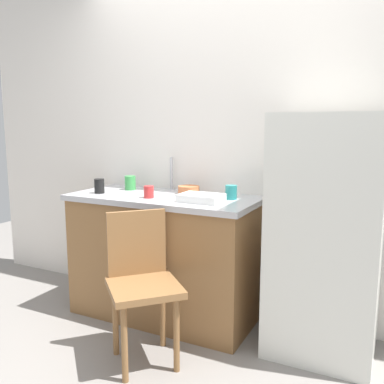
{
  "coord_description": "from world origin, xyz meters",
  "views": [
    {
      "loc": [
        1.07,
        -1.89,
        1.41
      ],
      "look_at": [
        -0.18,
        0.6,
        0.95
      ],
      "focal_mm": 39.01,
      "sensor_mm": 36.0,
      "label": 1
    }
  ],
  "objects_px": {
    "refrigerator": "(326,236)",
    "chair": "(142,279)",
    "cup_black": "(99,186)",
    "cup_green": "(130,183)",
    "cup_teal": "(231,192)",
    "cup_red": "(149,192)",
    "dish_tray": "(201,198)",
    "terracotta_bowl": "(189,190)"
  },
  "relations": [
    {
      "from": "dish_tray",
      "to": "cup_green",
      "type": "distance_m",
      "value": 0.74
    },
    {
      "from": "dish_tray",
      "to": "terracotta_bowl",
      "type": "xyz_separation_m",
      "value": [
        -0.21,
        0.23,
        0.0
      ]
    },
    {
      "from": "chair",
      "to": "terracotta_bowl",
      "type": "height_order",
      "value": "terracotta_bowl"
    },
    {
      "from": "cup_green",
      "to": "cup_teal",
      "type": "distance_m",
      "value": 0.85
    },
    {
      "from": "terracotta_bowl",
      "to": "cup_teal",
      "type": "bearing_deg",
      "value": -9.0
    },
    {
      "from": "cup_green",
      "to": "cup_red",
      "type": "xyz_separation_m",
      "value": [
        0.32,
        -0.24,
        -0.01
      ]
    },
    {
      "from": "refrigerator",
      "to": "dish_tray",
      "type": "xyz_separation_m",
      "value": [
        -0.78,
        -0.12,
        0.19
      ]
    },
    {
      "from": "cup_green",
      "to": "cup_red",
      "type": "bearing_deg",
      "value": -36.73
    },
    {
      "from": "refrigerator",
      "to": "cup_red",
      "type": "bearing_deg",
      "value": -172.6
    },
    {
      "from": "cup_teal",
      "to": "cup_red",
      "type": "bearing_deg",
      "value": -158.33
    },
    {
      "from": "cup_teal",
      "to": "chair",
      "type": "bearing_deg",
      "value": -115.69
    },
    {
      "from": "cup_teal",
      "to": "terracotta_bowl",
      "type": "bearing_deg",
      "value": 171.0
    },
    {
      "from": "cup_black",
      "to": "refrigerator",
      "type": "bearing_deg",
      "value": 5.32
    },
    {
      "from": "refrigerator",
      "to": "terracotta_bowl",
      "type": "height_order",
      "value": "refrigerator"
    },
    {
      "from": "cup_red",
      "to": "refrigerator",
      "type": "bearing_deg",
      "value": 7.4
    },
    {
      "from": "cup_green",
      "to": "cup_teal",
      "type": "relative_size",
      "value": 1.14
    },
    {
      "from": "refrigerator",
      "to": "chair",
      "type": "bearing_deg",
      "value": -148.4
    },
    {
      "from": "terracotta_bowl",
      "to": "cup_red",
      "type": "relative_size",
      "value": 1.87
    },
    {
      "from": "chair",
      "to": "cup_green",
      "type": "height_order",
      "value": "cup_green"
    },
    {
      "from": "cup_green",
      "to": "cup_black",
      "type": "height_order",
      "value": "same"
    },
    {
      "from": "cup_green",
      "to": "cup_teal",
      "type": "bearing_deg",
      "value": -2.2
    },
    {
      "from": "chair",
      "to": "terracotta_bowl",
      "type": "bearing_deg",
      "value": 47.16
    },
    {
      "from": "terracotta_bowl",
      "to": "cup_green",
      "type": "distance_m",
      "value": 0.5
    },
    {
      "from": "chair",
      "to": "dish_tray",
      "type": "distance_m",
      "value": 0.66
    },
    {
      "from": "refrigerator",
      "to": "chair",
      "type": "xyz_separation_m",
      "value": [
        -0.95,
        -0.58,
        -0.24
      ]
    },
    {
      "from": "cup_black",
      "to": "cup_green",
      "type": "bearing_deg",
      "value": 65.81
    },
    {
      "from": "cup_black",
      "to": "cup_teal",
      "type": "distance_m",
      "value": 0.98
    },
    {
      "from": "dish_tray",
      "to": "cup_red",
      "type": "relative_size",
      "value": 3.36
    },
    {
      "from": "cup_black",
      "to": "cup_teal",
      "type": "bearing_deg",
      "value": 12.16
    },
    {
      "from": "refrigerator",
      "to": "terracotta_bowl",
      "type": "distance_m",
      "value": 1.02
    },
    {
      "from": "terracotta_bowl",
      "to": "cup_black",
      "type": "bearing_deg",
      "value": -156.64
    },
    {
      "from": "cup_black",
      "to": "cup_red",
      "type": "height_order",
      "value": "cup_black"
    },
    {
      "from": "refrigerator",
      "to": "cup_teal",
      "type": "xyz_separation_m",
      "value": [
        -0.64,
        0.06,
        0.22
      ]
    },
    {
      "from": "cup_green",
      "to": "cup_teal",
      "type": "height_order",
      "value": "cup_green"
    },
    {
      "from": "cup_green",
      "to": "cup_black",
      "type": "xyz_separation_m",
      "value": [
        -0.11,
        -0.24,
        -0.0
      ]
    },
    {
      "from": "cup_red",
      "to": "dish_tray",
      "type": "bearing_deg",
      "value": 5.07
    },
    {
      "from": "terracotta_bowl",
      "to": "cup_black",
      "type": "distance_m",
      "value": 0.66
    },
    {
      "from": "refrigerator",
      "to": "cup_black",
      "type": "xyz_separation_m",
      "value": [
        -1.6,
        -0.15,
        0.22
      ]
    },
    {
      "from": "dish_tray",
      "to": "cup_green",
      "type": "xyz_separation_m",
      "value": [
        -0.71,
        0.21,
        0.03
      ]
    },
    {
      "from": "terracotta_bowl",
      "to": "cup_red",
      "type": "distance_m",
      "value": 0.32
    },
    {
      "from": "refrigerator",
      "to": "cup_black",
      "type": "distance_m",
      "value": 1.62
    },
    {
      "from": "dish_tray",
      "to": "cup_black",
      "type": "height_order",
      "value": "cup_black"
    }
  ]
}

